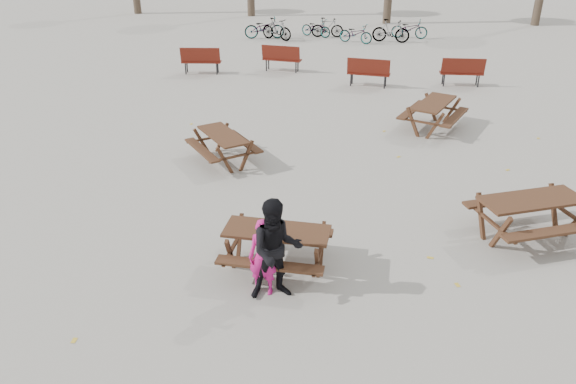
% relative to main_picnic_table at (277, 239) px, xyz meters
% --- Properties ---
extents(ground, '(80.00, 80.00, 0.00)m').
position_rel_main_picnic_table_xyz_m(ground, '(0.00, 0.00, -0.59)').
color(ground, gray).
rests_on(ground, ground).
extents(main_picnic_table, '(1.80, 1.45, 0.78)m').
position_rel_main_picnic_table_xyz_m(main_picnic_table, '(0.00, 0.00, 0.00)').
color(main_picnic_table, '#351B13').
rests_on(main_picnic_table, ground).
extents(food_tray, '(0.18, 0.11, 0.03)m').
position_rel_main_picnic_table_xyz_m(food_tray, '(0.08, -0.19, 0.21)').
color(food_tray, silver).
rests_on(food_tray, main_picnic_table).
extents(bread_roll, '(0.14, 0.06, 0.05)m').
position_rel_main_picnic_table_xyz_m(bread_roll, '(0.08, -0.19, 0.25)').
color(bread_roll, tan).
rests_on(bread_roll, food_tray).
extents(soda_bottle, '(0.07, 0.07, 0.17)m').
position_rel_main_picnic_table_xyz_m(soda_bottle, '(-0.15, -0.12, 0.26)').
color(soda_bottle, silver).
rests_on(soda_bottle, main_picnic_table).
extents(child, '(0.49, 0.32, 1.32)m').
position_rel_main_picnic_table_xyz_m(child, '(-0.07, -0.71, 0.07)').
color(child, '#CA1978').
rests_on(child, ground).
extents(adult, '(1.02, 0.91, 1.74)m').
position_rel_main_picnic_table_xyz_m(adult, '(0.16, -0.77, 0.28)').
color(adult, black).
rests_on(adult, ground).
extents(picnic_table_east, '(2.42, 2.24, 0.83)m').
position_rel_main_picnic_table_xyz_m(picnic_table_east, '(4.47, 1.93, -0.17)').
color(picnic_table_east, '#351B13').
rests_on(picnic_table_east, ground).
extents(picnic_table_north, '(2.16, 2.19, 0.73)m').
position_rel_main_picnic_table_xyz_m(picnic_table_north, '(-2.28, 4.32, -0.22)').
color(picnic_table_north, '#351B13').
rests_on(picnic_table_north, ground).
extents(picnic_table_far, '(2.06, 2.28, 0.81)m').
position_rel_main_picnic_table_xyz_m(picnic_table_far, '(2.90, 7.70, -0.18)').
color(picnic_table_far, '#351B13').
rests_on(picnic_table_far, ground).
extents(park_bench_row, '(11.25, 2.08, 1.03)m').
position_rel_main_picnic_table_xyz_m(park_bench_row, '(-0.83, 12.47, -0.07)').
color(park_bench_row, maroon).
rests_on(park_bench_row, ground).
extents(bicycle_row, '(8.86, 2.52, 1.06)m').
position_rel_main_picnic_table_xyz_m(bicycle_row, '(-1.46, 19.62, -0.11)').
color(bicycle_row, black).
rests_on(bicycle_row, ground).
extents(fallen_leaves, '(11.00, 11.00, 0.01)m').
position_rel_main_picnic_table_xyz_m(fallen_leaves, '(0.50, 2.50, -0.58)').
color(fallen_leaves, gold).
rests_on(fallen_leaves, ground).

